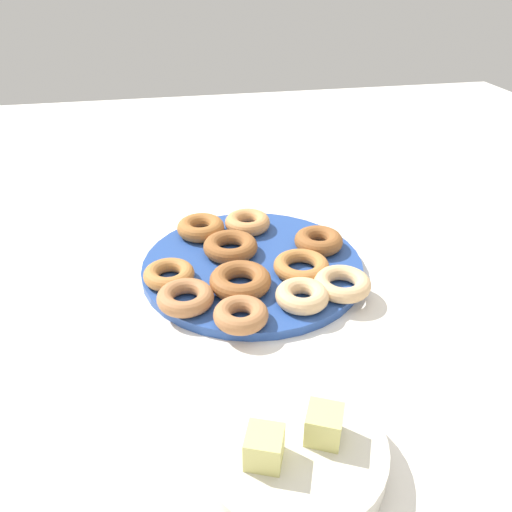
% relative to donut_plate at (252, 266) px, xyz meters
% --- Properties ---
extents(ground_plane, '(2.40, 2.40, 0.00)m').
position_rel_donut_plate_xyz_m(ground_plane, '(0.00, 0.00, -0.01)').
color(ground_plane, white).
extents(donut_plate, '(0.37, 0.37, 0.02)m').
position_rel_donut_plate_xyz_m(donut_plate, '(0.00, 0.00, 0.00)').
color(donut_plate, '#284C9E').
rests_on(donut_plate, ground_plane).
extents(donut_0, '(0.13, 0.13, 0.02)m').
position_rel_donut_plate_xyz_m(donut_0, '(-0.07, 0.05, 0.02)').
color(donut_0, '#BC7A3D').
rests_on(donut_0, donut_plate).
extents(donut_1, '(0.12, 0.12, 0.03)m').
position_rel_donut_plate_xyz_m(donut_1, '(-0.01, -0.12, 0.02)').
color(donut_1, tan).
rests_on(donut_1, donut_plate).
extents(donut_2, '(0.11, 0.11, 0.02)m').
position_rel_donut_plate_xyz_m(donut_2, '(0.14, 0.03, 0.02)').
color(donut_2, '#BC7A3D').
rests_on(donut_2, donut_plate).
extents(donut_3, '(0.12, 0.12, 0.03)m').
position_rel_donut_plate_xyz_m(donut_3, '(0.07, -0.11, 0.02)').
color(donut_3, '#AD6B33').
rests_on(donut_3, donut_plate).
extents(donut_4, '(0.11, 0.11, 0.03)m').
position_rel_donut_plate_xyz_m(donut_4, '(0.03, 0.07, 0.02)').
color(donut_4, '#995B2D').
rests_on(donut_4, donut_plate).
extents(donut_5, '(0.09, 0.09, 0.03)m').
position_rel_donut_plate_xyz_m(donut_5, '(-0.12, -0.02, 0.02)').
color(donut_5, '#995B2D').
rests_on(donut_5, donut_plate).
extents(donut_6, '(0.10, 0.10, 0.02)m').
position_rel_donut_plate_xyz_m(donut_6, '(-0.12, 0.11, 0.02)').
color(donut_6, '#EABC84').
rests_on(donut_6, donut_plate).
extents(donut_7, '(0.11, 0.11, 0.02)m').
position_rel_donut_plate_xyz_m(donut_7, '(0.12, 0.10, 0.02)').
color(donut_7, '#B27547').
rests_on(donut_7, donut_plate).
extents(donut_8, '(0.12, 0.12, 0.03)m').
position_rel_donut_plate_xyz_m(donut_8, '(0.03, -0.04, 0.02)').
color(donut_8, '#995B2D').
rests_on(donut_8, donut_plate).
extents(donut_9, '(0.10, 0.10, 0.03)m').
position_rel_donut_plate_xyz_m(donut_9, '(-0.05, 0.13, 0.02)').
color(donut_9, '#EABC84').
rests_on(donut_9, donut_plate).
extents(donut_10, '(0.09, 0.09, 0.03)m').
position_rel_donut_plate_xyz_m(donut_10, '(0.05, 0.15, 0.02)').
color(donut_10, '#B27547').
rests_on(donut_10, donut_plate).
extents(fruit_bowl, '(0.19, 0.19, 0.04)m').
position_rel_donut_plate_xyz_m(fruit_bowl, '(0.03, 0.38, 0.01)').
color(fruit_bowl, silver).
rests_on(fruit_bowl, ground_plane).
extents(melon_chunk_left, '(0.05, 0.05, 0.04)m').
position_rel_donut_plate_xyz_m(melon_chunk_left, '(-0.00, 0.38, 0.05)').
color(melon_chunk_left, '#DBD67A').
rests_on(melon_chunk_left, fruit_bowl).
extents(melon_chunk_right, '(0.05, 0.05, 0.04)m').
position_rel_donut_plate_xyz_m(melon_chunk_right, '(0.07, 0.39, 0.05)').
color(melon_chunk_right, '#DBD67A').
rests_on(melon_chunk_right, fruit_bowl).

